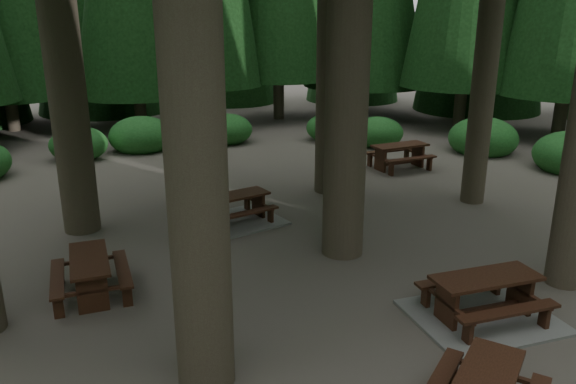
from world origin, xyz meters
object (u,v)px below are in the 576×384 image
object	(u,v)px
picnic_table_a	(483,304)
picnic_table_c	(235,214)
picnic_table_b	(90,270)
picnic_table_d	(400,153)

from	to	relation	value
picnic_table_a	picnic_table_c	distance (m)	6.23
picnic_table_b	picnic_table_c	xyz separation A→B (m)	(3.33, 2.56, -0.24)
picnic_table_b	picnic_table_d	xyz separation A→B (m)	(9.59, 5.45, 0.05)
picnic_table_a	picnic_table_d	bearing A→B (deg)	69.23
picnic_table_b	picnic_table_c	size ratio (longest dim) A/B	0.67
picnic_table_a	picnic_table_c	bearing A→B (deg)	116.81
picnic_table_a	picnic_table_b	world-z (taller)	picnic_table_a
picnic_table_c	picnic_table_a	bearing A→B (deg)	-79.54
picnic_table_c	picnic_table_d	size ratio (longest dim) A/B	1.27
picnic_table_a	picnic_table_b	bearing A→B (deg)	154.66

